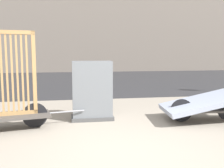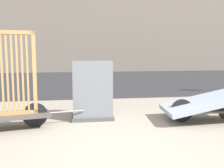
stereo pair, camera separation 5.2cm
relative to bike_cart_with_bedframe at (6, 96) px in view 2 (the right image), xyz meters
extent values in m
plane|color=gray|center=(1.98, -1.60, -0.65)|extent=(60.00, 60.00, 0.00)
cube|color=#2D2D30|center=(1.98, 8.27, -0.65)|extent=(56.00, 10.74, 0.01)
cube|color=slate|center=(1.98, 15.63, 3.91)|extent=(48.00, 4.00, 9.13)
cube|color=#4C4742|center=(-0.01, 0.00, -0.39)|extent=(1.65, 0.90, 0.04)
cylinder|color=black|center=(0.49, 0.10, -0.41)|extent=(0.48, 0.13, 0.48)
cylinder|color=gray|center=(1.11, 0.22, -0.39)|extent=(0.69, 0.16, 0.03)
cube|color=#A87F4C|center=(-0.01, 0.00, -0.34)|extent=(1.11, 0.29, 0.07)
cube|color=#A87F4C|center=(-0.01, 0.00, 1.16)|extent=(1.11, 0.29, 0.07)
cube|color=#A87F4C|center=(0.51, 0.10, 0.41)|extent=(0.08, 0.08, 1.57)
cube|color=#A87F4C|center=(-0.05, -0.01, 0.41)|extent=(0.04, 0.06, 1.50)
cube|color=#A87F4C|center=(0.04, 0.01, 0.41)|extent=(0.04, 0.06, 1.50)
cube|color=#A87F4C|center=(0.12, 0.02, 0.41)|extent=(0.04, 0.06, 1.50)
cube|color=#A87F4C|center=(0.21, 0.04, 0.41)|extent=(0.04, 0.06, 1.50)
cube|color=#A87F4C|center=(0.30, 0.06, 0.41)|extent=(0.04, 0.06, 1.50)
cube|color=#A87F4C|center=(0.39, 0.08, 0.41)|extent=(0.04, 0.06, 1.50)
cube|color=#4C4742|center=(3.97, 0.00, -0.39)|extent=(1.61, 0.74, 0.04)
cylinder|color=black|center=(3.47, 0.04, -0.41)|extent=(0.48, 0.08, 0.48)
cube|color=#9EA8BC|center=(3.97, 0.00, -0.23)|extent=(1.83, 1.18, 0.48)
cube|color=#4C4C4C|center=(1.64, 0.53, -0.61)|extent=(0.90, 0.47, 0.08)
cube|color=slate|center=(1.64, 0.53, -0.02)|extent=(0.84, 0.41, 1.26)
camera|label=1|loc=(1.17, -5.01, 0.82)|focal=42.00mm
camera|label=2|loc=(1.22, -5.02, 0.82)|focal=42.00mm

